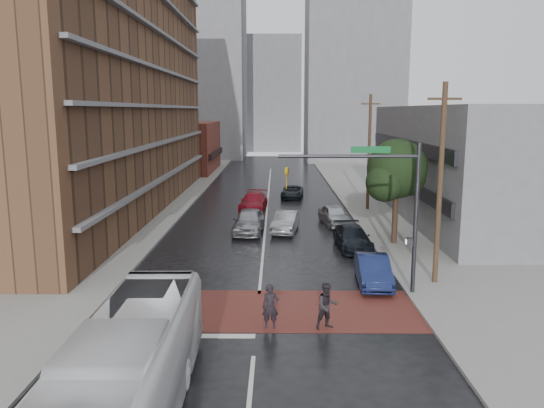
{
  "coord_description": "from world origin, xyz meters",
  "views": [
    {
      "loc": [
        0.8,
        -21.65,
        8.66
      ],
      "look_at": [
        0.57,
        7.49,
        3.5
      ],
      "focal_mm": 35.0,
      "sensor_mm": 36.0,
      "label": 1
    }
  ],
  "objects_px": {
    "pedestrian_a": "(270,307)",
    "car_travel_c": "(254,202)",
    "transit_bus": "(127,377)",
    "car_parked_near": "(373,270)",
    "car_travel_a": "(249,221)",
    "pedestrian_b": "(327,306)",
    "car_parked_far": "(334,215)",
    "car_parked_mid": "(353,238)",
    "car_travel_b": "(286,222)",
    "suv_travel": "(292,192)"
  },
  "relations": [
    {
      "from": "transit_bus",
      "to": "pedestrian_a",
      "type": "distance_m",
      "value": 7.93
    },
    {
      "from": "pedestrian_a",
      "to": "transit_bus",
      "type": "bearing_deg",
      "value": -122.59
    },
    {
      "from": "car_travel_b",
      "to": "pedestrian_a",
      "type": "bearing_deg",
      "value": -83.6
    },
    {
      "from": "pedestrian_a",
      "to": "car_travel_c",
      "type": "height_order",
      "value": "pedestrian_a"
    },
    {
      "from": "transit_bus",
      "to": "car_parked_mid",
      "type": "bearing_deg",
      "value": 64.75
    },
    {
      "from": "transit_bus",
      "to": "car_travel_b",
      "type": "distance_m",
      "value": 24.54
    },
    {
      "from": "pedestrian_b",
      "to": "car_parked_far",
      "type": "relative_size",
      "value": 0.43
    },
    {
      "from": "transit_bus",
      "to": "pedestrian_b",
      "type": "xyz_separation_m",
      "value": [
        6.08,
        6.93,
        -0.62
      ]
    },
    {
      "from": "pedestrian_a",
      "to": "pedestrian_b",
      "type": "relative_size",
      "value": 0.97
    },
    {
      "from": "pedestrian_b",
      "to": "car_parked_mid",
      "type": "height_order",
      "value": "pedestrian_b"
    },
    {
      "from": "suv_travel",
      "to": "car_parked_near",
      "type": "relative_size",
      "value": 1.01
    },
    {
      "from": "car_parked_far",
      "to": "pedestrian_b",
      "type": "bearing_deg",
      "value": -106.21
    },
    {
      "from": "car_parked_near",
      "to": "car_parked_far",
      "type": "height_order",
      "value": "car_parked_far"
    },
    {
      "from": "car_travel_c",
      "to": "car_parked_far",
      "type": "height_order",
      "value": "car_travel_c"
    },
    {
      "from": "pedestrian_b",
      "to": "suv_travel",
      "type": "height_order",
      "value": "pedestrian_b"
    },
    {
      "from": "car_travel_b",
      "to": "suv_travel",
      "type": "relative_size",
      "value": 1.0
    },
    {
      "from": "transit_bus",
      "to": "car_travel_a",
      "type": "distance_m",
      "value": 23.89
    },
    {
      "from": "car_travel_a",
      "to": "car_parked_near",
      "type": "relative_size",
      "value": 1.14
    },
    {
      "from": "pedestrian_b",
      "to": "car_travel_a",
      "type": "distance_m",
      "value": 17.33
    },
    {
      "from": "car_travel_c",
      "to": "suv_travel",
      "type": "xyz_separation_m",
      "value": [
        3.6,
        6.49,
        -0.14
      ]
    },
    {
      "from": "pedestrian_a",
      "to": "pedestrian_b",
      "type": "height_order",
      "value": "pedestrian_b"
    },
    {
      "from": "suv_travel",
      "to": "car_parked_mid",
      "type": "bearing_deg",
      "value": -74.77
    },
    {
      "from": "car_travel_c",
      "to": "car_parked_near",
      "type": "xyz_separation_m",
      "value": [
        6.86,
        -20.15,
        -0.03
      ]
    },
    {
      "from": "pedestrian_b",
      "to": "car_travel_b",
      "type": "distance_m",
      "value": 17.19
    },
    {
      "from": "car_travel_a",
      "to": "car_parked_mid",
      "type": "xyz_separation_m",
      "value": [
        6.8,
        -4.33,
        -0.15
      ]
    },
    {
      "from": "transit_bus",
      "to": "suv_travel",
      "type": "bearing_deg",
      "value": 81.05
    },
    {
      "from": "car_travel_b",
      "to": "car_parked_near",
      "type": "bearing_deg",
      "value": -60.75
    },
    {
      "from": "transit_bus",
      "to": "pedestrian_b",
      "type": "distance_m",
      "value": 9.24
    },
    {
      "from": "car_parked_near",
      "to": "car_parked_far",
      "type": "bearing_deg",
      "value": 94.37
    },
    {
      "from": "transit_bus",
      "to": "car_parked_mid",
      "type": "relative_size",
      "value": 2.31
    },
    {
      "from": "pedestrian_a",
      "to": "car_parked_mid",
      "type": "xyz_separation_m",
      "value": [
        5.08,
        12.53,
        -0.2
      ]
    },
    {
      "from": "pedestrian_b",
      "to": "car_travel_b",
      "type": "relative_size",
      "value": 0.42
    },
    {
      "from": "pedestrian_b",
      "to": "car_parked_far",
      "type": "bearing_deg",
      "value": 63.9
    },
    {
      "from": "transit_bus",
      "to": "car_parked_near",
      "type": "relative_size",
      "value": 2.54
    },
    {
      "from": "pedestrian_a",
      "to": "car_travel_b",
      "type": "relative_size",
      "value": 0.41
    },
    {
      "from": "car_parked_near",
      "to": "car_parked_mid",
      "type": "height_order",
      "value": "car_parked_near"
    },
    {
      "from": "pedestrian_b",
      "to": "car_travel_b",
      "type": "bearing_deg",
      "value": 75.44
    },
    {
      "from": "car_parked_near",
      "to": "car_parked_far",
      "type": "xyz_separation_m",
      "value": [
        -0.41,
        14.16,
        0.03
      ]
    },
    {
      "from": "pedestrian_a",
      "to": "car_travel_b",
      "type": "bearing_deg",
      "value": 83.09
    },
    {
      "from": "car_parked_mid",
      "to": "transit_bus",
      "type": "bearing_deg",
      "value": -117.35
    },
    {
      "from": "suv_travel",
      "to": "transit_bus",
      "type": "bearing_deg",
      "value": -92.35
    },
    {
      "from": "pedestrian_a",
      "to": "suv_travel",
      "type": "relative_size",
      "value": 0.41
    },
    {
      "from": "transit_bus",
      "to": "car_travel_a",
      "type": "bearing_deg",
      "value": 84.29
    },
    {
      "from": "pedestrian_a",
      "to": "car_travel_a",
      "type": "bearing_deg",
      "value": 92.0
    },
    {
      "from": "suv_travel",
      "to": "car_parked_far",
      "type": "xyz_separation_m",
      "value": [
        2.85,
        -12.48,
        0.14
      ]
    },
    {
      "from": "car_travel_b",
      "to": "car_parked_near",
      "type": "xyz_separation_m",
      "value": [
        4.19,
        -11.64,
        -0.01
      ]
    },
    {
      "from": "car_travel_c",
      "to": "car_parked_far",
      "type": "relative_size",
      "value": 1.18
    },
    {
      "from": "car_travel_a",
      "to": "car_travel_c",
      "type": "bearing_deg",
      "value": 93.63
    },
    {
      "from": "transit_bus",
      "to": "pedestrian_a",
      "type": "xyz_separation_m",
      "value": [
        3.8,
        6.93,
        -0.66
      ]
    },
    {
      "from": "transit_bus",
      "to": "car_parked_near",
      "type": "distance_m",
      "value": 15.31
    }
  ]
}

